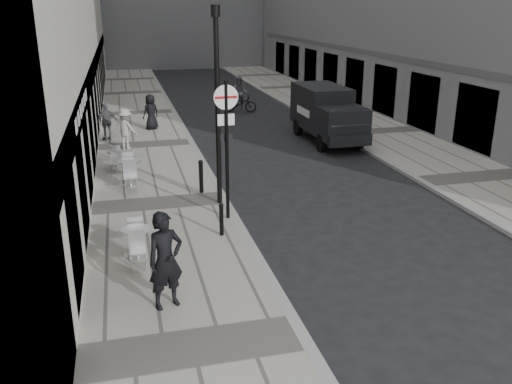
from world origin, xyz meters
TOP-DOWN VIEW (x-y plane):
  - sidewalk at (-2.00, 18.00)m, footprint 4.00×60.00m
  - far_sidewalk at (9.00, 18.00)m, footprint 4.00×60.00m
  - walking_man at (-2.30, 4.22)m, footprint 0.85×0.70m
  - sign_post at (-0.20, 8.62)m, footprint 0.66×0.10m
  - lamppost at (-0.20, 9.92)m, footprint 0.26×0.26m
  - bollard_near at (-0.60, 11.00)m, footprint 0.13×0.13m
  - bollard_far at (-0.60, 7.45)m, footprint 0.11×0.11m
  - panel_van at (6.00, 17.15)m, footprint 1.92×5.11m
  - cyclist at (3.75, 24.97)m, footprint 2.01×1.38m
  - pedestrian_a at (-3.60, 19.24)m, footprint 1.05×0.76m
  - pedestrian_b at (-2.81, 17.44)m, footprint 1.25×1.09m
  - pedestrian_c at (-1.54, 21.02)m, footprint 0.98×0.87m
  - cafe_table_near at (-2.80, 6.58)m, footprint 0.69×1.56m
  - cafe_table_mid at (-2.80, 12.25)m, footprint 0.80×1.81m
  - cafe_table_far at (-3.24, 14.37)m, footprint 0.62×1.41m

SIDE VIEW (x-z plane):
  - sidewalk at x=-2.00m, z-range 0.00..0.12m
  - far_sidewalk at x=9.00m, z-range 0.00..0.12m
  - cafe_table_far at x=-3.24m, z-range 0.13..0.93m
  - bollard_far at x=-0.60m, z-range 0.12..0.95m
  - cafe_table_near at x=-2.80m, z-range 0.13..1.01m
  - bollard_near at x=-0.60m, z-range 0.12..1.13m
  - cafe_table_mid at x=-2.80m, z-range 0.13..1.16m
  - cyclist at x=3.75m, z-range -0.23..1.83m
  - pedestrian_a at x=-3.60m, z-range 0.12..1.77m
  - pedestrian_b at x=-2.81m, z-range 0.12..1.80m
  - pedestrian_c at x=-1.54m, z-range 0.12..1.81m
  - walking_man at x=-2.30m, z-range 0.12..2.12m
  - panel_van at x=6.00m, z-range 0.15..2.55m
  - sign_post at x=-0.20m, z-range 0.66..4.53m
  - lamppost at x=-0.20m, z-range 0.44..6.19m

